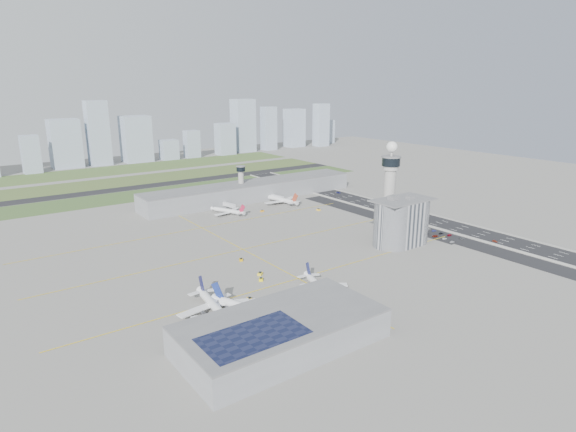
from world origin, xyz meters
TOP-DOWN VIEW (x-y plane):
  - ground at (0.00, 0.00)m, footprint 1000.00×1000.00m
  - grass_strip_0 at (-20.00, 225.00)m, footprint 480.00×50.00m
  - grass_strip_1 at (-20.00, 300.00)m, footprint 480.00×60.00m
  - grass_strip_2 at (-20.00, 380.00)m, footprint 480.00×70.00m
  - runway at (-20.00, 262.00)m, footprint 480.00×22.00m
  - highway at (115.00, 0.00)m, footprint 28.00×500.00m
  - barrier_left at (101.00, 0.00)m, footprint 0.60×500.00m
  - barrier_right at (129.00, 0.00)m, footprint 0.60×500.00m
  - landside_road at (90.00, -10.00)m, footprint 18.00×260.00m
  - parking_lot at (88.00, -22.00)m, footprint 20.00×44.00m
  - taxiway_line_h_0 at (-40.00, -30.00)m, footprint 260.00×0.60m
  - taxiway_line_h_1 at (-40.00, 30.00)m, footprint 260.00×0.60m
  - taxiway_line_h_2 at (-40.00, 90.00)m, footprint 260.00×0.60m
  - taxiway_line_v at (-40.00, 30.00)m, footprint 0.60×260.00m
  - control_tower at (72.00, 8.00)m, footprint 14.00×14.00m
  - secondary_tower at (30.00, 150.00)m, footprint 8.60×8.60m
  - admin_building at (51.99, -22.00)m, footprint 42.00×24.00m
  - terminal_pier at (40.00, 148.00)m, footprint 210.00×32.00m
  - near_terminal at (-88.07, -82.02)m, footprint 84.00×42.00m
  - airplane_near_a at (-96.67, -40.05)m, footprint 40.72×46.18m
  - airplane_near_b at (-85.00, -51.52)m, footprint 49.50×53.12m
  - airplane_near_c at (-41.95, -51.07)m, footprint 40.66×44.48m
  - airplane_far_a at (-5.11, 113.75)m, footprint 41.18×43.84m
  - airplane_far_b at (51.90, 118.86)m, footprint 42.42×47.62m
  - jet_bridge_near_0 at (-113.00, -61.00)m, footprint 5.39×14.31m
  - jet_bridge_near_1 at (-83.00, -61.00)m, footprint 5.39×14.31m
  - jet_bridge_near_2 at (-53.00, -61.00)m, footprint 5.39×14.31m
  - jet_bridge_far_0 at (2.00, 132.00)m, footprint 5.39×14.31m
  - jet_bridge_far_1 at (52.00, 132.00)m, footprint 5.39×14.31m
  - tug_0 at (-76.36, -37.89)m, footprint 2.67×3.41m
  - tug_1 at (-54.19, -13.13)m, footprint 3.90×3.67m
  - tug_2 at (-58.14, -20.12)m, footprint 3.46×3.66m
  - tug_3 at (-51.45, 12.75)m, footprint 3.13×3.57m
  - tug_4 at (22.20, 102.90)m, footprint 2.87×1.99m
  - tug_5 at (63.23, 78.17)m, footprint 2.22×3.15m
  - car_lot_0 at (82.30, -41.33)m, footprint 3.70×1.60m
  - car_lot_1 at (84.10, -33.88)m, footprint 3.62×1.74m
  - car_lot_2 at (83.79, -26.33)m, footprint 4.55×2.15m
  - car_lot_3 at (82.70, -18.98)m, footprint 4.53×1.85m
  - car_lot_4 at (84.19, -13.29)m, footprint 3.65×1.77m
  - car_lot_5 at (83.74, -2.76)m, footprint 4.04×1.70m
  - car_lot_6 at (94.20, -40.72)m, footprint 4.01×1.94m
  - car_lot_7 at (93.79, -30.81)m, footprint 4.47×2.23m
  - car_lot_8 at (92.35, -24.73)m, footprint 3.76×1.59m
  - car_lot_9 at (93.36, -17.79)m, footprint 3.62×1.65m
  - car_lot_10 at (93.10, -12.63)m, footprint 4.86×2.76m
  - car_lot_11 at (93.90, -3.98)m, footprint 4.13×1.70m
  - car_hw_0 at (107.14, -57.51)m, footprint 1.67×3.77m
  - car_hw_1 at (114.61, 39.98)m, footprint 1.59×3.73m
  - car_hw_2 at (121.95, 118.69)m, footprint 2.40×4.58m
  - car_hw_4 at (107.37, 179.84)m, footprint 1.57×3.69m
  - skyline_bldg_6 at (-102.68, 417.90)m, footprint 20.04×16.03m
  - skyline_bldg_7 at (-59.44, 436.89)m, footprint 35.76×28.61m
  - skyline_bldg_8 at (-19.42, 431.56)m, footprint 26.33×21.06m
  - skyline_bldg_9 at (30.27, 432.32)m, footprint 36.96×29.57m
  - skyline_bldg_10 at (73.27, 423.68)m, footprint 23.01×18.41m
  - skyline_bldg_11 at (108.28, 423.34)m, footprint 20.22×16.18m
  - skyline_bldg_12 at (162.17, 421.29)m, footprint 26.14×20.92m
  - skyline_bldg_13 at (201.27, 433.27)m, footprint 32.26×25.81m
  - skyline_bldg_14 at (244.74, 426.38)m, footprint 21.59×17.28m
  - skyline_bldg_15 at (302.83, 435.54)m, footprint 30.25×24.20m
  - skyline_bldg_16 at (345.49, 415.96)m, footprint 23.04×18.43m
  - skyline_bldg_17 at (382.05, 443.29)m, footprint 22.64×18.11m

SIDE VIEW (x-z plane):
  - ground at x=0.00m, z-range 0.00..0.00m
  - taxiway_line_h_0 at x=-40.00m, z-range 0.00..0.01m
  - taxiway_line_h_1 at x=-40.00m, z-range 0.00..0.01m
  - taxiway_line_h_2 at x=-40.00m, z-range 0.00..0.01m
  - taxiway_line_v at x=-40.00m, z-range 0.00..0.01m
  - grass_strip_0 at x=-20.00m, z-range 0.00..0.08m
  - grass_strip_1 at x=-20.00m, z-range 0.00..0.08m
  - grass_strip_2 at x=-20.00m, z-range 0.00..0.08m
  - landside_road at x=90.00m, z-range 0.00..0.08m
  - highway at x=115.00m, z-range 0.00..0.10m
  - parking_lot at x=88.00m, z-range 0.00..0.10m
  - runway at x=-20.00m, z-range 0.01..0.11m
  - car_lot_6 at x=94.20m, z-range 0.00..1.10m
  - car_lot_1 at x=84.10m, z-range 0.00..1.15m
  - car_lot_9 at x=93.36m, z-range 0.00..1.15m
  - car_lot_11 at x=93.90m, z-range 0.00..1.19m
  - car_hw_1 at x=114.61m, z-range 0.00..1.20m
  - barrier_left at x=101.00m, z-range 0.00..1.20m
  - barrier_right at x=129.00m, z-range 0.00..1.20m
  - car_lot_4 at x=84.19m, z-range 0.00..1.20m
  - car_hw_2 at x=121.95m, z-range 0.00..1.23m
  - car_lot_0 at x=82.30m, z-range 0.00..1.24m
  - car_hw_4 at x=107.37m, z-range 0.00..1.24m
  - car_lot_7 at x=93.79m, z-range 0.00..1.25m
  - car_lot_2 at x=83.79m, z-range 0.00..1.26m
  - car_hw_0 at x=107.14m, z-range 0.00..1.26m
  - car_lot_8 at x=92.35m, z-range 0.00..1.27m
  - car_lot_10 at x=93.10m, z-range 0.00..1.28m
  - car_lot_5 at x=83.74m, z-range 0.00..1.30m
  - car_lot_3 at x=82.70m, z-range 0.00..1.31m
  - tug_4 at x=22.20m, z-range 0.00..1.66m
  - tug_3 at x=-51.45m, z-range 0.00..1.73m
  - tug_2 at x=-58.14m, z-range 0.00..1.75m
  - tug_0 at x=-76.36m, z-range 0.00..1.77m
  - tug_5 at x=63.23m, z-range 0.00..1.79m
  - tug_1 at x=-54.19m, z-range 0.00..1.87m
  - jet_bridge_near_0 at x=-113.00m, z-range 0.00..5.70m
  - jet_bridge_near_1 at x=-83.00m, z-range 0.00..5.70m
  - jet_bridge_near_2 at x=-53.00m, z-range 0.00..5.70m
  - jet_bridge_far_0 at x=2.00m, z-range 0.00..5.70m
  - jet_bridge_far_1 at x=52.00m, z-range 0.00..5.70m
  - airplane_far_a at x=-5.11m, z-range 0.00..9.75m
  - airplane_near_c at x=-41.95m, z-range 0.00..10.41m
  - airplane_near_a at x=-96.67m, z-range 0.00..11.77m
  - airplane_far_b at x=51.90m, z-range 0.00..11.83m
  - airplane_near_b at x=-85.00m, z-range 0.00..11.97m
  - near_terminal at x=-88.07m, z-range -0.07..12.93m
  - terminal_pier at x=40.00m, z-range 0.00..15.80m
  - skyline_bldg_10 at x=73.27m, z-range 0.00..27.75m
  - admin_building at x=51.99m, z-range -1.45..32.05m
  - secondary_tower at x=30.00m, z-range 2.85..34.75m
  - skyline_bldg_11 at x=108.28m, z-range 0.00..38.97m
  - skyline_bldg_17 at x=382.05m, z-range 0.00..41.06m
  - skyline_bldg_6 at x=-102.68m, z-range 0.00..45.20m
  - skyline_bldg_12 at x=162.17m, z-range 0.00..46.89m
  - skyline_bldg_7 at x=-59.44m, z-range 0.00..61.22m
  - skyline_bldg_9 at x=30.27m, z-range 0.00..62.11m
  - skyline_bldg_15 at x=302.83m, z-range 0.00..63.40m
  - skyline_bldg_14 at x=244.74m, z-range 0.00..68.75m
  - control_tower at x=72.00m, z-range 2.79..67.29m
  - skyline_bldg_16 at x=345.49m, z-range 0.00..71.56m
  - skyline_bldg_13 at x=201.27m, z-range 0.00..81.20m
  - skyline_bldg_8 at x=-19.42m, z-range 0.00..83.39m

